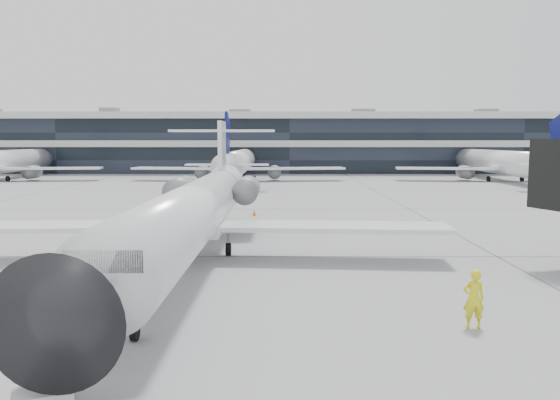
{
  "coord_description": "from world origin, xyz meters",
  "views": [
    {
      "loc": [
        -1.43,
        -28.38,
        6.15
      ],
      "look_at": [
        -1.53,
        3.86,
        2.6
      ],
      "focal_mm": 35.0,
      "sensor_mm": 36.0,
      "label": 1
    }
  ],
  "objects": [
    {
      "name": "ground",
      "position": [
        0.0,
        0.0,
        0.0
      ],
      "size": [
        220.0,
        220.0,
        0.0
      ],
      "primitive_type": "plane",
      "color": "gray",
      "rests_on": "ground"
    },
    {
      "name": "terminal",
      "position": [
        0.0,
        82.0,
        5.0
      ],
      "size": [
        170.0,
        22.0,
        10.0
      ],
      "primitive_type": "cube",
      "color": "black",
      "rests_on": "ground"
    },
    {
      "name": "bg_jet_center",
      "position": [
        -8.0,
        55.0,
        0.0
      ],
      "size": [
        32.0,
        40.0,
        9.6
      ],
      "primitive_type": null,
      "color": "white",
      "rests_on": "ground"
    },
    {
      "name": "bg_jet_right",
      "position": [
        32.0,
        55.0,
        0.0
      ],
      "size": [
        32.0,
        40.0,
        9.6
      ],
      "primitive_type": null,
      "color": "white",
      "rests_on": "ground"
    },
    {
      "name": "regional_jet",
      "position": [
        -5.91,
        -0.92,
        2.57
      ],
      "size": [
        26.2,
        32.55,
        7.54
      ],
      "rotation": [
        0.0,
        0.0,
        -0.0
      ],
      "color": "white",
      "rests_on": "ground"
    },
    {
      "name": "ramp_worker",
      "position": [
        4.85,
        -11.02,
        0.99
      ],
      "size": [
        0.73,
        0.49,
        1.98
      ],
      "primitive_type": "imported",
      "rotation": [
        0.0,
        0.0,
        3.17
      ],
      "color": "yellow",
      "rests_on": "ground"
    },
    {
      "name": "baggage_tug",
      "position": [
        -6.73,
        -16.81,
        0.59
      ],
      "size": [
        1.92,
        2.36,
        1.3
      ],
      "rotation": [
        0.0,
        0.0,
        0.4
      ],
      "color": "silver",
      "rests_on": "ground"
    },
    {
      "name": "traffic_cone",
      "position": [
        -3.67,
        15.81,
        0.23
      ],
      "size": [
        0.43,
        0.43,
        0.49
      ],
      "rotation": [
        0.0,
        0.0,
        0.37
      ],
      "color": "orange",
      "rests_on": "ground"
    },
    {
      "name": "far_tug",
      "position": [
        -11.15,
        26.72,
        0.62
      ],
      "size": [
        2.0,
        2.49,
        1.38
      ],
      "rotation": [
        0.0,
        0.0,
        -0.39
      ],
      "color": "black",
      "rests_on": "ground"
    }
  ]
}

